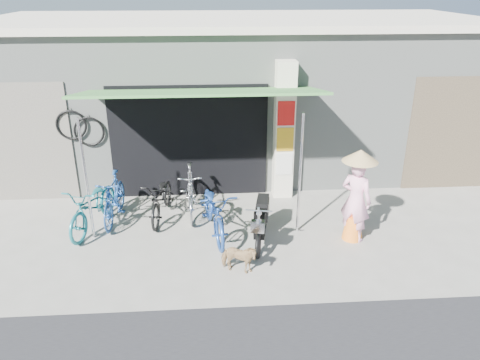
{
  "coord_description": "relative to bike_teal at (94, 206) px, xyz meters",
  "views": [
    {
      "loc": [
        -0.77,
        -7.16,
        4.52
      ],
      "look_at": [
        -0.2,
        1.0,
        1.0
      ],
      "focal_mm": 35.0,
      "sensor_mm": 36.0,
      "label": 1
    }
  ],
  "objects": [
    {
      "name": "bicycle_shop",
      "position": [
        3.03,
        3.95,
        1.35
      ],
      "size": [
        12.3,
        5.3,
        3.66
      ],
      "color": "gray",
      "rests_on": "ground"
    },
    {
      "name": "shop_pillar",
      "position": [
        3.89,
        1.31,
        1.02
      ],
      "size": [
        0.42,
        0.44,
        3.0
      ],
      "color": "beige",
      "rests_on": "ground"
    },
    {
      "name": "nun",
      "position": [
        4.92,
        -0.76,
        0.4
      ],
      "size": [
        0.69,
        0.67,
        1.78
      ],
      "rotation": [
        0.0,
        0.0,
        2.41
      ],
      "color": "#FFABCB",
      "rests_on": "ground"
    },
    {
      "name": "awning",
      "position": [
        2.13,
        0.49,
        2.03
      ],
      "size": [
        4.6,
        1.88,
        2.72
      ],
      "color": "#377133",
      "rests_on": "ground"
    },
    {
      "name": "bike_silver",
      "position": [
        1.86,
        0.5,
        0.02
      ],
      "size": [
        0.53,
        1.7,
        1.01
      ],
      "primitive_type": "imported",
      "rotation": [
        0.0,
        0.0,
        0.03
      ],
      "color": "#AAAAAF",
      "rests_on": "ground"
    },
    {
      "name": "bike_blue",
      "position": [
        0.34,
        0.3,
        0.01
      ],
      "size": [
        0.56,
        1.65,
        0.98
      ],
      "primitive_type": "imported",
      "rotation": [
        0.0,
        0.0,
        -0.06
      ],
      "color": "#1F4A8E",
      "rests_on": "ground"
    },
    {
      "name": "street_dog",
      "position": [
        2.7,
        -1.72,
        -0.21
      ],
      "size": [
        0.7,
        0.49,
        0.54
      ],
      "primitive_type": "imported",
      "rotation": [
        0.0,
        0.0,
        1.22
      ],
      "color": "#96884F",
      "rests_on": "ground"
    },
    {
      "name": "moped",
      "position": [
        3.2,
        -0.68,
        -0.06
      ],
      "size": [
        0.56,
        1.61,
        0.92
      ],
      "rotation": [
        0.0,
        0.0,
        -0.2
      ],
      "color": "black",
      "rests_on": "ground"
    },
    {
      "name": "ground",
      "position": [
        3.04,
        -1.14,
        -0.48
      ],
      "size": [
        80.0,
        80.0,
        0.0
      ],
      "primitive_type": "plane",
      "color": "gray",
      "rests_on": "ground"
    },
    {
      "name": "bike_navy",
      "position": [
        2.33,
        -0.4,
        0.01
      ],
      "size": [
        0.95,
        1.97,
        0.99
      ],
      "primitive_type": "imported",
      "rotation": [
        0.0,
        0.0,
        0.16
      ],
      "color": "navy",
      "rests_on": "ground"
    },
    {
      "name": "bike_black",
      "position": [
        1.28,
        0.36,
        -0.05
      ],
      "size": [
        0.78,
        1.71,
        0.87
      ],
      "primitive_type": "imported",
      "rotation": [
        0.0,
        0.0,
        -0.13
      ],
      "color": "black",
      "rests_on": "ground"
    },
    {
      "name": "neighbour_right",
      "position": [
        8.04,
        1.45,
        0.82
      ],
      "size": [
        2.6,
        0.06,
        2.6
      ],
      "primitive_type": "cube",
      "color": "brown",
      "rests_on": "ground"
    },
    {
      "name": "bike_teal",
      "position": [
        0.0,
        0.0,
        0.0
      ],
      "size": [
        1.07,
        1.93,
        0.96
      ],
      "primitive_type": "imported",
      "rotation": [
        0.0,
        0.0,
        -0.25
      ],
      "color": "#1A6D75",
      "rests_on": "ground"
    },
    {
      "name": "neighbour_left",
      "position": [
        -1.96,
        1.45,
        0.82
      ],
      "size": [
        2.6,
        0.06,
        2.6
      ],
      "primitive_type": "cube",
      "color": "#6B665B",
      "rests_on": "ground"
    }
  ]
}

